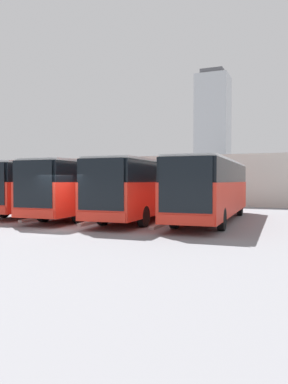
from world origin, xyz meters
TOP-DOWN VIEW (x-y plane):
  - ground_plane at (0.00, 0.00)m, footprint 600.00×600.00m
  - bus_0 at (-5.55, -5.85)m, footprint 2.97×12.60m
  - curb_divider_0 at (-3.70, -3.99)m, footprint 0.48×5.95m
  - bus_1 at (-1.85, -5.69)m, footprint 2.97×12.60m
  - curb_divider_1 at (-0.00, -3.84)m, footprint 0.48×5.95m
  - bus_2 at (1.85, -5.80)m, footprint 2.97×12.60m
  - curb_divider_2 at (3.70, -3.95)m, footprint 0.48×5.95m
  - bus_3 at (5.55, -6.76)m, footprint 2.97×12.60m
  - station_building at (0.00, -23.27)m, footprint 42.54×13.62m
  - office_tower at (26.81, -155.83)m, footprint 14.40×14.40m

SIDE VIEW (x-z plane):
  - ground_plane at x=0.00m, z-range 0.00..0.00m
  - curb_divider_0 at x=-3.70m, z-range 0.00..0.15m
  - curb_divider_1 at x=0.00m, z-range 0.00..0.15m
  - curb_divider_2 at x=3.70m, z-range 0.00..0.15m
  - bus_0 at x=-5.55m, z-range 0.19..3.51m
  - bus_1 at x=-1.85m, z-range 0.19..3.51m
  - bus_2 at x=1.85m, z-range 0.19..3.51m
  - bus_3 at x=5.55m, z-range 0.19..3.51m
  - station_building at x=0.00m, z-range 0.03..4.55m
  - office_tower at x=26.81m, z-range -0.60..51.76m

